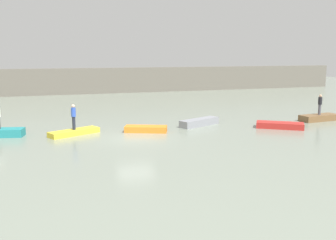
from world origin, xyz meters
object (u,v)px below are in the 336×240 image
object	(u,v)px
person_dark_shirt	(320,104)
person_blue_shirt	(74,116)
rowboat_grey	(199,122)
rowboat_red	(280,125)
rowboat_yellow	(74,132)
rowboat_brown	(319,118)
rowboat_orange	(146,129)

from	to	relation	value
person_dark_shirt	person_blue_shirt	xyz separation A→B (m)	(-20.08, 0.55, -0.10)
rowboat_grey	rowboat_red	xyz separation A→B (m)	(5.42, -2.83, -0.05)
person_dark_shirt	rowboat_grey	bearing A→B (deg)	174.49
rowboat_yellow	person_blue_shirt	distance (m)	1.18
person_dark_shirt	rowboat_brown	bearing A→B (deg)	0.00
person_dark_shirt	person_blue_shirt	world-z (taller)	person_dark_shirt
rowboat_orange	rowboat_red	world-z (taller)	rowboat_red
rowboat_red	person_blue_shirt	distance (m)	15.25
rowboat_yellow	person_dark_shirt	xyz separation A→B (m)	(20.08, -0.55, 1.27)
rowboat_red	person_dark_shirt	xyz separation A→B (m)	(5.06, 1.82, 1.23)
rowboat_grey	rowboat_brown	world-z (taller)	rowboat_grey
rowboat_red	person_blue_shirt	world-z (taller)	person_blue_shirt
rowboat_red	rowboat_brown	distance (m)	5.37
rowboat_yellow	rowboat_orange	bearing A→B (deg)	-32.63
person_blue_shirt	person_dark_shirt	bearing A→B (deg)	-1.57
rowboat_yellow	rowboat_brown	xyz separation A→B (m)	(20.08, -0.55, 0.07)
rowboat_yellow	person_dark_shirt	bearing A→B (deg)	-27.77
rowboat_brown	person_dark_shirt	bearing A→B (deg)	0.00
rowboat_brown	person_blue_shirt	size ratio (longest dim) A/B	1.95
rowboat_yellow	rowboat_red	xyz separation A→B (m)	(15.02, -2.37, 0.04)
rowboat_orange	rowboat_red	xyz separation A→B (m)	(10.01, -1.81, 0.01)
rowboat_grey	rowboat_brown	xyz separation A→B (m)	(10.47, -1.01, -0.02)
rowboat_orange	rowboat_red	size ratio (longest dim) A/B	0.88
person_dark_shirt	rowboat_red	bearing A→B (deg)	-160.21
rowboat_grey	person_blue_shirt	xyz separation A→B (m)	(-9.60, -0.46, 1.08)
rowboat_yellow	rowboat_orange	world-z (taller)	rowboat_orange
rowboat_orange	person_blue_shirt	size ratio (longest dim) A/B	1.70
rowboat_orange	rowboat_grey	xyz separation A→B (m)	(4.60, 1.02, 0.06)
rowboat_orange	person_dark_shirt	size ratio (longest dim) A/B	1.77
person_dark_shirt	person_blue_shirt	size ratio (longest dim) A/B	0.96
rowboat_red	person_dark_shirt	distance (m)	5.51
rowboat_grey	person_blue_shirt	bearing A→B (deg)	158.00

